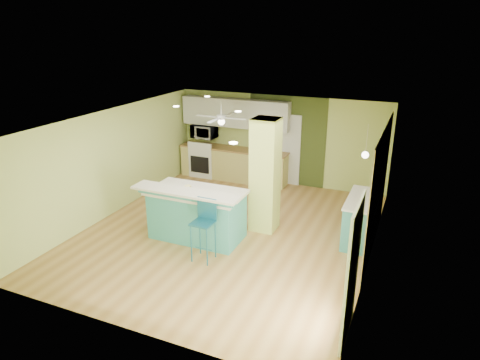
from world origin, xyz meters
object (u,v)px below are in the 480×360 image
object	(u,v)px
peninsula	(197,213)
bar_stool	(205,220)
fruit_bowl	(259,151)
canister	(188,189)
side_counter	(361,219)

from	to	relation	value
peninsula	bar_stool	size ratio (longest dim) A/B	1.87
fruit_bowl	canister	size ratio (longest dim) A/B	1.59
bar_stool	fruit_bowl	bearing A→B (deg)	98.46
peninsula	fruit_bowl	world-z (taller)	peninsula
bar_stool	fruit_bowl	distance (m)	4.38
side_counter	fruit_bowl	bearing A→B (deg)	143.42
side_counter	bar_stool	bearing A→B (deg)	-143.58
side_counter	fruit_bowl	xyz separation A→B (m)	(-3.21, 2.38, 0.50)
bar_stool	canister	xyz separation A→B (m)	(-0.66, 0.55, 0.32)
peninsula	canister	bearing A→B (deg)	-125.04
bar_stool	fruit_bowl	world-z (taller)	bar_stool
peninsula	bar_stool	bearing A→B (deg)	-51.10
bar_stool	canister	bearing A→B (deg)	141.23
side_counter	fruit_bowl	size ratio (longest dim) A/B	5.63
bar_stool	side_counter	size ratio (longest dim) A/B	0.83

